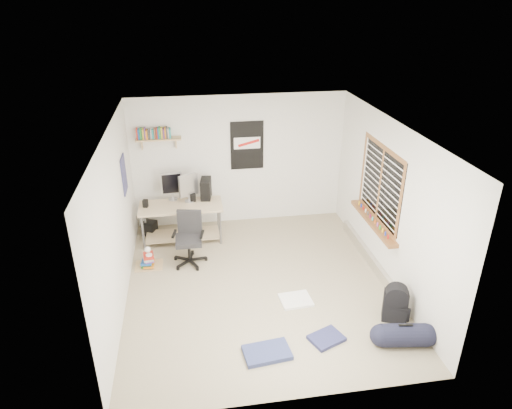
{
  "coord_description": "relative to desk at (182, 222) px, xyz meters",
  "views": [
    {
      "loc": [
        -0.96,
        -5.84,
        4.17
      ],
      "look_at": [
        0.04,
        0.46,
        1.16
      ],
      "focal_mm": 32.0,
      "sensor_mm": 36.0,
      "label": 1
    }
  ],
  "objects": [
    {
      "name": "speaker_right",
      "position": [
        0.22,
        0.13,
        0.4
      ],
      "size": [
        0.12,
        0.12,
        0.18
      ],
      "primitive_type": "cube",
      "rotation": [
        0.0,
        0.0,
        0.41
      ],
      "color": "black",
      "rests_on": "desk"
    },
    {
      "name": "desk",
      "position": [
        0.0,
        0.0,
        0.0
      ],
      "size": [
        1.56,
        0.87,
        0.67
      ],
      "primitive_type": "cube",
      "rotation": [
        0.0,
        0.0,
        0.16
      ],
      "color": "#C5B688",
      "rests_on": "floor"
    },
    {
      "name": "floor",
      "position": [
        1.14,
        -1.62,
        -0.37
      ],
      "size": [
        4.0,
        4.5,
        0.01
      ],
      "primitive_type": "cube",
      "color": "gray",
      "rests_on": "ground"
    },
    {
      "name": "window",
      "position": [
        3.09,
        -1.32,
        1.08
      ],
      "size": [
        0.1,
        1.5,
        1.26
      ],
      "primitive_type": "cube",
      "color": "brown",
      "rests_on": "right_wall"
    },
    {
      "name": "wall_shelf",
      "position": [
        -0.31,
        0.52,
        1.42
      ],
      "size": [
        0.8,
        0.22,
        0.24
      ],
      "primitive_type": "cube",
      "color": "tan",
      "rests_on": "back_wall"
    },
    {
      "name": "desk_lamp",
      "position": [
        -0.56,
        -0.83,
        0.02
      ],
      "size": [
        0.17,
        0.21,
        0.18
      ],
      "primitive_type": "cube",
      "rotation": [
        0.0,
        0.0,
        -0.43
      ],
      "color": "silver",
      "rests_on": "book_stack"
    },
    {
      "name": "poster_back_wall",
      "position": [
        1.29,
        0.61,
        1.19
      ],
      "size": [
        0.62,
        0.03,
        0.92
      ],
      "primitive_type": "cube",
      "color": "black",
      "rests_on": "back_wall"
    },
    {
      "name": "jeans_b",
      "position": [
        1.83,
        -2.99,
        -0.34
      ],
      "size": [
        0.52,
        0.46,
        0.05
      ],
      "primitive_type": "cube",
      "rotation": [
        0.0,
        0.0,
        0.4
      ],
      "color": "#22254E",
      "rests_on": "floor"
    },
    {
      "name": "speaker_left",
      "position": [
        -0.61,
        0.02,
        0.39
      ],
      "size": [
        0.1,
        0.1,
        0.17
      ],
      "primitive_type": "cube",
      "rotation": [
        0.0,
        0.0,
        -0.23
      ],
      "color": "black",
      "rests_on": "desk"
    },
    {
      "name": "tshirt",
      "position": [
        1.62,
        -2.12,
        -0.34
      ],
      "size": [
        0.48,
        0.42,
        0.04
      ],
      "primitive_type": "cube",
      "rotation": [
        0.0,
        0.0,
        0.08
      ],
      "color": "silver",
      "rests_on": "floor"
    },
    {
      "name": "backpack",
      "position": [
        2.89,
        -2.71,
        -0.16
      ],
      "size": [
        0.41,
        0.37,
        0.44
      ],
      "primitive_type": "cube",
      "rotation": [
        0.0,
        0.0,
        -0.41
      ],
      "color": "black",
      "rests_on": "floor"
    },
    {
      "name": "baseboard_heater",
      "position": [
        3.1,
        -1.32,
        -0.28
      ],
      "size": [
        0.08,
        2.5,
        0.18
      ],
      "primitive_type": "cube",
      "color": "#B7B2A8",
      "rests_on": "floor"
    },
    {
      "name": "subwoofer",
      "position": [
        -0.61,
        0.28,
        -0.22
      ],
      "size": [
        0.3,
        0.3,
        0.26
      ],
      "primitive_type": "cube",
      "rotation": [
        0.0,
        0.0,
        -0.41
      ],
      "color": "black",
      "rests_on": "floor"
    },
    {
      "name": "left_wall",
      "position": [
        -0.86,
        -1.62,
        0.89
      ],
      "size": [
        0.01,
        4.5,
        2.5
      ],
      "primitive_type": "cube",
      "color": "silver",
      "rests_on": "ground"
    },
    {
      "name": "back_wall",
      "position": [
        1.14,
        0.64,
        0.89
      ],
      "size": [
        4.0,
        0.01,
        2.5
      ],
      "primitive_type": "cube",
      "color": "silver",
      "rests_on": "ground"
    },
    {
      "name": "monitor_left",
      "position": [
        -0.13,
        0.26,
        0.51
      ],
      "size": [
        0.38,
        0.12,
        0.41
      ],
      "primitive_type": "cube",
      "rotation": [
        0.0,
        0.0,
        0.08
      ],
      "color": "#98989C",
      "rests_on": "desk"
    },
    {
      "name": "ceiling",
      "position": [
        1.14,
        -1.62,
        2.14
      ],
      "size": [
        4.0,
        4.5,
        0.01
      ],
      "primitive_type": "cube",
      "color": "white",
      "rests_on": "ground"
    },
    {
      "name": "pc_tower",
      "position": [
        0.47,
        0.26,
        0.5
      ],
      "size": [
        0.23,
        0.4,
        0.39
      ],
      "primitive_type": "cube",
      "rotation": [
        0.0,
        0.0,
        -0.14
      ],
      "color": "black",
      "rests_on": "desk"
    },
    {
      "name": "right_wall",
      "position": [
        3.15,
        -1.62,
        0.89
      ],
      "size": [
        0.01,
        4.5,
        2.5
      ],
      "primitive_type": "cube",
      "color": "silver",
      "rests_on": "ground"
    },
    {
      "name": "keyboard",
      "position": [
        -0.24,
        -0.03,
        0.32
      ],
      "size": [
        0.43,
        0.29,
        0.02
      ],
      "primitive_type": "cube",
      "rotation": [
        0.0,
        0.0,
        0.39
      ],
      "color": "black",
      "rests_on": "desk"
    },
    {
      "name": "duffel_bag",
      "position": [
        2.78,
        -3.23,
        -0.22
      ],
      "size": [
        0.34,
        0.34,
        0.59
      ],
      "primitive_type": "cylinder",
      "rotation": [
        0.0,
        0.0,
        -0.14
      ],
      "color": "black",
      "rests_on": "floor"
    },
    {
      "name": "poster_left_wall",
      "position": [
        -0.84,
        -0.42,
        1.14
      ],
      "size": [
        0.02,
        0.42,
        0.6
      ],
      "primitive_type": "cube",
      "color": "navy",
      "rests_on": "left_wall"
    },
    {
      "name": "office_chair",
      "position": [
        0.1,
        -0.82,
        0.12
      ],
      "size": [
        0.69,
        0.69,
        0.9
      ],
      "primitive_type": "cube",
      "rotation": [
        0.0,
        0.0,
        -0.2
      ],
      "color": "black",
      "rests_on": "floor"
    },
    {
      "name": "jeans_a",
      "position": [
        1.01,
        -3.13,
        -0.33
      ],
      "size": [
        0.62,
        0.43,
        0.06
      ],
      "primitive_type": "cube",
      "rotation": [
        0.0,
        0.0,
        0.11
      ],
      "color": "navy",
      "rests_on": "floor"
    },
    {
      "name": "book_stack",
      "position": [
        -0.58,
        -0.81,
        -0.21
      ],
      "size": [
        0.54,
        0.5,
        0.3
      ],
      "primitive_type": "cube",
      "rotation": [
        0.0,
        0.0,
        0.36
      ],
      "color": "brown",
      "rests_on": "floor"
    },
    {
      "name": "monitor_right",
      "position": [
        0.16,
        0.13,
        0.51
      ],
      "size": [
        0.37,
        0.27,
        0.41
      ],
      "primitive_type": "cube",
      "rotation": [
        0.0,
        0.0,
        0.52
      ],
      "color": "#ADACB2",
      "rests_on": "desk"
    }
  ]
}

